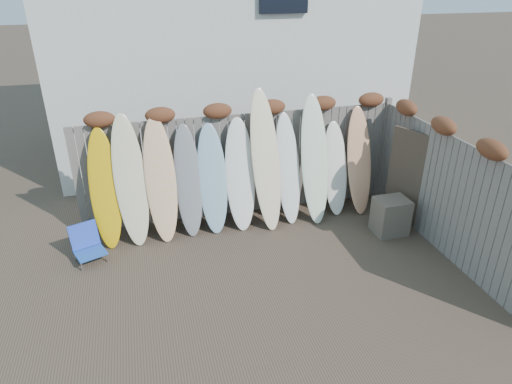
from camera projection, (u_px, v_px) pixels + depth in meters
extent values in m
plane|color=#493A2D|center=(276.00, 283.00, 7.04)|extent=(80.00, 80.00, 0.00)
cube|color=slate|center=(240.00, 165.00, 8.68)|extent=(6.00, 0.10, 2.00)
cube|color=slate|center=(382.00, 148.00, 9.35)|extent=(0.10, 0.10, 2.10)
ellipsoid|color=brown|center=(99.00, 120.00, 7.61)|extent=(0.52, 0.28, 0.28)
ellipsoid|color=brown|center=(160.00, 115.00, 7.84)|extent=(0.52, 0.28, 0.28)
ellipsoid|color=brown|center=(217.00, 111.00, 8.07)|extent=(0.52, 0.28, 0.28)
ellipsoid|color=brown|center=(272.00, 107.00, 8.30)|extent=(0.52, 0.28, 0.28)
ellipsoid|color=brown|center=(323.00, 103.00, 8.53)|extent=(0.52, 0.28, 0.28)
ellipsoid|color=brown|center=(371.00, 100.00, 8.76)|extent=(0.52, 0.28, 0.28)
cube|color=slate|center=(449.00, 197.00, 7.46)|extent=(0.10, 4.40, 2.00)
ellipsoid|color=brown|center=(492.00, 149.00, 6.36)|extent=(0.28, 0.56, 0.28)
ellipsoid|color=brown|center=(444.00, 126.00, 7.31)|extent=(0.28, 0.56, 0.28)
ellipsoid|color=brown|center=(406.00, 108.00, 8.27)|extent=(0.28, 0.56, 0.28)
cube|color=silver|center=(221.00, 29.00, 11.47)|extent=(8.00, 5.00, 6.00)
cube|color=blue|center=(90.00, 253.00, 7.48)|extent=(0.57, 0.54, 0.03)
cube|color=blue|center=(84.00, 235.00, 7.54)|extent=(0.48, 0.30, 0.42)
cylinder|color=#B7B8BF|center=(82.00, 266.00, 7.29)|extent=(0.03, 0.03, 0.17)
cylinder|color=#B6B6BE|center=(75.00, 257.00, 7.54)|extent=(0.03, 0.03, 0.17)
cylinder|color=#B6B5BC|center=(107.00, 258.00, 7.51)|extent=(0.03, 0.03, 0.17)
cylinder|color=#ABABB2|center=(100.00, 248.00, 7.76)|extent=(0.03, 0.03, 0.17)
cube|color=brown|center=(391.00, 216.00, 8.25)|extent=(0.58, 0.49, 0.67)
cube|color=brown|center=(416.00, 181.00, 8.24)|extent=(0.51, 1.13, 1.81)
ellipsoid|color=#DAA509|center=(105.00, 189.00, 7.73)|extent=(0.50, 0.71, 2.01)
ellipsoid|color=beige|center=(130.00, 181.00, 7.79)|extent=(0.61, 0.83, 2.21)
ellipsoid|color=#FFC194|center=(161.00, 180.00, 7.90)|extent=(0.55, 0.76, 2.13)
ellipsoid|color=slate|center=(188.00, 181.00, 8.09)|extent=(0.48, 0.70, 1.95)
ellipsoid|color=#83AAC1|center=(212.00, 179.00, 8.19)|extent=(0.54, 0.70, 1.93)
ellipsoid|color=white|center=(240.00, 175.00, 8.27)|extent=(0.59, 0.75, 2.00)
ellipsoid|color=beige|center=(266.00, 161.00, 8.23)|extent=(0.59, 0.91, 2.49)
ellipsoid|color=white|center=(288.00, 169.00, 8.50)|extent=(0.48, 0.73, 2.02)
ellipsoid|color=white|center=(315.00, 160.00, 8.48)|extent=(0.54, 0.84, 2.33)
ellipsoid|color=white|center=(335.00, 169.00, 8.82)|extent=(0.50, 0.65, 1.77)
ellipsoid|color=tan|center=(359.00, 161.00, 8.83)|extent=(0.51, 0.74, 2.03)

